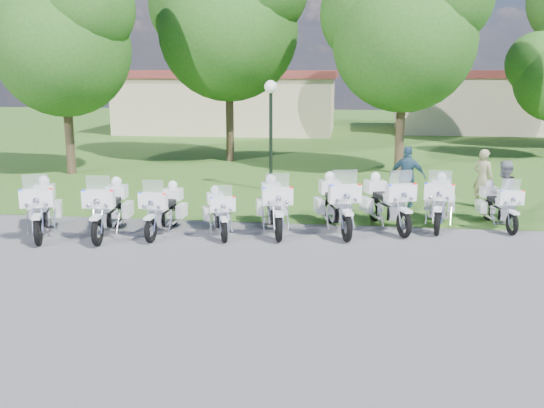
# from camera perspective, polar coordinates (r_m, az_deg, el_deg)

# --- Properties ---
(ground) EXTENTS (100.00, 100.00, 0.00)m
(ground) POSITION_cam_1_polar(r_m,az_deg,el_deg) (14.01, -1.80, -4.83)
(ground) COLOR #56565B
(ground) RESTS_ON ground
(grass_lawn) EXTENTS (100.00, 48.00, 0.01)m
(grass_lawn) POSITION_cam_1_polar(r_m,az_deg,el_deg) (40.47, 4.20, 6.64)
(grass_lawn) COLOR #2F601E
(grass_lawn) RESTS_ON ground
(motorcycle_0) EXTENTS (1.41, 2.43, 1.72)m
(motorcycle_0) POSITION_cam_1_polar(r_m,az_deg,el_deg) (16.63, -20.83, -0.30)
(motorcycle_0) COLOR black
(motorcycle_0) RESTS_ON ground
(motorcycle_1) EXTENTS (0.97, 2.51, 1.68)m
(motorcycle_1) POSITION_cam_1_polar(r_m,az_deg,el_deg) (16.11, -15.08, -0.35)
(motorcycle_1) COLOR black
(motorcycle_1) RESTS_ON ground
(motorcycle_2) EXTENTS (0.82, 2.28, 1.53)m
(motorcycle_2) POSITION_cam_1_polar(r_m,az_deg,el_deg) (15.97, -10.13, -0.45)
(motorcycle_2) COLOR black
(motorcycle_2) RESTS_ON ground
(motorcycle_3) EXTENTS (1.14, 2.00, 1.40)m
(motorcycle_3) POSITION_cam_1_polar(r_m,az_deg,el_deg) (15.72, -5.04, -0.71)
(motorcycle_3) COLOR black
(motorcycle_3) RESTS_ON ground
(motorcycle_4) EXTENTS (1.18, 2.47, 1.68)m
(motorcycle_4) POSITION_cam_1_polar(r_m,az_deg,el_deg) (15.89, 0.19, -0.09)
(motorcycle_4) COLOR black
(motorcycle_4) RESTS_ON ground
(motorcycle_5) EXTENTS (1.29, 2.58, 1.77)m
(motorcycle_5) POSITION_cam_1_polar(r_m,az_deg,el_deg) (16.02, 6.09, 0.08)
(motorcycle_5) COLOR black
(motorcycle_5) RESTS_ON ground
(motorcycle_6) EXTENTS (1.41, 2.40, 1.70)m
(motorcycle_6) POSITION_cam_1_polar(r_m,az_deg,el_deg) (16.52, 10.74, 0.20)
(motorcycle_6) COLOR black
(motorcycle_6) RESTS_ON ground
(motorcycle_7) EXTENTS (1.07, 2.46, 1.66)m
(motorcycle_7) POSITION_cam_1_polar(r_m,az_deg,el_deg) (17.03, 15.49, 0.28)
(motorcycle_7) COLOR black
(motorcycle_7) RESTS_ON ground
(motorcycle_8) EXTENTS (0.94, 2.11, 1.43)m
(motorcycle_8) POSITION_cam_1_polar(r_m,az_deg,el_deg) (17.49, 20.54, -0.08)
(motorcycle_8) COLOR black
(motorcycle_8) RESTS_ON ground
(lamp_post) EXTENTS (0.44, 0.44, 3.82)m
(lamp_post) POSITION_cam_1_polar(r_m,az_deg,el_deg) (20.93, -0.11, 9.09)
(lamp_post) COLOR black
(lamp_post) RESTS_ON ground
(tree_0) EXTENTS (6.19, 5.28, 8.25)m
(tree_0) POSITION_cam_1_polar(r_m,az_deg,el_deg) (25.87, -19.20, 14.73)
(tree_0) COLOR #38281C
(tree_0) RESTS_ON ground
(tree_1) EXTENTS (7.29, 6.22, 9.72)m
(tree_1) POSITION_cam_1_polar(r_m,az_deg,el_deg) (28.14, -4.24, 17.15)
(tree_1) COLOR #38281C
(tree_1) RESTS_ON ground
(tree_2) EXTENTS (6.61, 5.64, 8.81)m
(tree_2) POSITION_cam_1_polar(r_m,az_deg,el_deg) (25.25, 12.26, 16.05)
(tree_2) COLOR #38281C
(tree_2) RESTS_ON ground
(building_west) EXTENTS (14.56, 8.32, 4.10)m
(building_west) POSITION_cam_1_polar(r_m,az_deg,el_deg) (42.04, -3.99, 9.68)
(building_west) COLOR #BFAE8A
(building_west) RESTS_ON ground
(building_east) EXTENTS (11.44, 7.28, 4.10)m
(building_east) POSITION_cam_1_polar(r_m,az_deg,el_deg) (44.16, 19.06, 9.17)
(building_east) COLOR #BFAE8A
(building_east) RESTS_ON ground
(bystander_a) EXTENTS (0.78, 0.75, 1.80)m
(bystander_a) POSITION_cam_1_polar(r_m,az_deg,el_deg) (19.75, 19.23, 2.30)
(bystander_a) COLOR #979066
(bystander_a) RESTS_ON ground
(bystander_b) EXTENTS (1.08, 1.04, 1.76)m
(bystander_b) POSITION_cam_1_polar(r_m,az_deg,el_deg) (17.75, 20.91, 1.00)
(bystander_b) COLOR gray
(bystander_b) RESTS_ON ground
(bystander_c) EXTENTS (1.19, 0.72, 1.89)m
(bystander_c) POSITION_cam_1_polar(r_m,az_deg,el_deg) (19.08, 12.62, 2.50)
(bystander_c) COLOR #2B5069
(bystander_c) RESTS_ON ground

